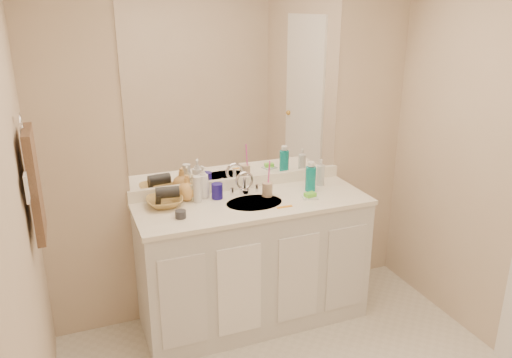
% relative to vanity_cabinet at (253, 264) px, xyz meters
% --- Properties ---
extents(wall_back, '(2.60, 0.02, 2.40)m').
position_rel_vanity_cabinet_xyz_m(wall_back, '(0.00, 0.28, 0.77)').
color(wall_back, beige).
rests_on(wall_back, floor).
extents(wall_left, '(0.02, 2.60, 2.40)m').
position_rel_vanity_cabinet_xyz_m(wall_left, '(-1.30, -1.02, 0.77)').
color(wall_left, beige).
rests_on(wall_left, floor).
extents(vanity_cabinet, '(1.50, 0.55, 0.85)m').
position_rel_vanity_cabinet_xyz_m(vanity_cabinet, '(0.00, 0.00, 0.00)').
color(vanity_cabinet, silver).
rests_on(vanity_cabinet, floor).
extents(countertop, '(1.52, 0.57, 0.03)m').
position_rel_vanity_cabinet_xyz_m(countertop, '(0.00, 0.00, 0.44)').
color(countertop, white).
rests_on(countertop, vanity_cabinet).
extents(backsplash, '(1.52, 0.03, 0.08)m').
position_rel_vanity_cabinet_xyz_m(backsplash, '(0.00, 0.26, 0.50)').
color(backsplash, white).
rests_on(backsplash, countertop).
extents(sink_basin, '(0.37, 0.37, 0.02)m').
position_rel_vanity_cabinet_xyz_m(sink_basin, '(0.00, -0.02, 0.44)').
color(sink_basin, beige).
rests_on(sink_basin, countertop).
extents(faucet, '(0.02, 0.02, 0.11)m').
position_rel_vanity_cabinet_xyz_m(faucet, '(0.00, 0.16, 0.51)').
color(faucet, silver).
rests_on(faucet, countertop).
extents(mirror, '(1.48, 0.01, 1.20)m').
position_rel_vanity_cabinet_xyz_m(mirror, '(0.00, 0.27, 1.14)').
color(mirror, white).
rests_on(mirror, wall_back).
extents(blue_mug, '(0.08, 0.08, 0.10)m').
position_rel_vanity_cabinet_xyz_m(blue_mug, '(-0.20, 0.14, 0.51)').
color(blue_mug, navy).
rests_on(blue_mug, countertop).
extents(tan_cup, '(0.09, 0.09, 0.09)m').
position_rel_vanity_cabinet_xyz_m(tan_cup, '(0.12, 0.06, 0.50)').
color(tan_cup, tan).
rests_on(tan_cup, countertop).
extents(toothbrush, '(0.01, 0.04, 0.20)m').
position_rel_vanity_cabinet_xyz_m(toothbrush, '(0.13, 0.06, 0.60)').
color(toothbrush, '#FF43BE').
rests_on(toothbrush, tan_cup).
extents(mouthwash_bottle, '(0.08, 0.08, 0.17)m').
position_rel_vanity_cabinet_xyz_m(mouthwash_bottle, '(0.44, 0.05, 0.54)').
color(mouthwash_bottle, '#0B8483').
rests_on(mouthwash_bottle, countertop).
extents(clear_pump_bottle, '(0.06, 0.06, 0.15)m').
position_rel_vanity_cabinet_xyz_m(clear_pump_bottle, '(0.55, 0.12, 0.53)').
color(clear_pump_bottle, silver).
rests_on(clear_pump_bottle, countertop).
extents(soap_dish, '(0.12, 0.10, 0.01)m').
position_rel_vanity_cabinet_xyz_m(soap_dish, '(0.37, -0.08, 0.46)').
color(soap_dish, silver).
rests_on(soap_dish, countertop).
extents(green_soap, '(0.08, 0.06, 0.03)m').
position_rel_vanity_cabinet_xyz_m(green_soap, '(0.37, -0.08, 0.48)').
color(green_soap, '#72E738').
rests_on(green_soap, soap_dish).
extents(orange_comb, '(0.11, 0.02, 0.00)m').
position_rel_vanity_cabinet_xyz_m(orange_comb, '(0.15, -0.16, 0.46)').
color(orange_comb, orange).
rests_on(orange_comb, countertop).
extents(dark_jar, '(0.07, 0.07, 0.05)m').
position_rel_vanity_cabinet_xyz_m(dark_jar, '(-0.50, -0.09, 0.48)').
color(dark_jar, '#2C2D32').
rests_on(dark_jar, countertop).
extents(extra_white_bottle, '(0.07, 0.07, 0.17)m').
position_rel_vanity_cabinet_xyz_m(extra_white_bottle, '(-0.33, 0.13, 0.54)').
color(extra_white_bottle, silver).
rests_on(extra_white_bottle, countertop).
extents(soap_bottle_white, '(0.10, 0.10, 0.21)m').
position_rel_vanity_cabinet_xyz_m(soap_bottle_white, '(-0.28, 0.19, 0.56)').
color(soap_bottle_white, white).
rests_on(soap_bottle_white, countertop).
extents(soap_bottle_cream, '(0.10, 0.10, 0.17)m').
position_rel_vanity_cabinet_xyz_m(soap_bottle_cream, '(-0.35, 0.18, 0.54)').
color(soap_bottle_cream, beige).
rests_on(soap_bottle_cream, countertop).
extents(soap_bottle_yellow, '(0.17, 0.17, 0.17)m').
position_rel_vanity_cabinet_xyz_m(soap_bottle_yellow, '(-0.39, 0.19, 0.54)').
color(soap_bottle_yellow, '#E2A858').
rests_on(soap_bottle_yellow, countertop).
extents(wicker_basket, '(0.24, 0.24, 0.06)m').
position_rel_vanity_cabinet_xyz_m(wicker_basket, '(-0.55, 0.13, 0.48)').
color(wicker_basket, '#AD8745').
rests_on(wicker_basket, countertop).
extents(hair_dryer, '(0.15, 0.09, 0.07)m').
position_rel_vanity_cabinet_xyz_m(hair_dryer, '(-0.53, 0.13, 0.54)').
color(hair_dryer, black).
rests_on(hair_dryer, wicker_basket).
extents(towel_ring, '(0.01, 0.11, 0.11)m').
position_rel_vanity_cabinet_xyz_m(towel_ring, '(-1.27, -0.25, 1.12)').
color(towel_ring, silver).
rests_on(towel_ring, wall_left).
extents(hand_towel, '(0.04, 0.32, 0.55)m').
position_rel_vanity_cabinet_xyz_m(hand_towel, '(-1.25, -0.25, 0.82)').
color(hand_towel, '#3F2E22').
rests_on(hand_towel, towel_ring).
extents(switch_plate, '(0.01, 0.08, 0.13)m').
position_rel_vanity_cabinet_xyz_m(switch_plate, '(-1.27, -0.45, 0.88)').
color(switch_plate, white).
rests_on(switch_plate, wall_left).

